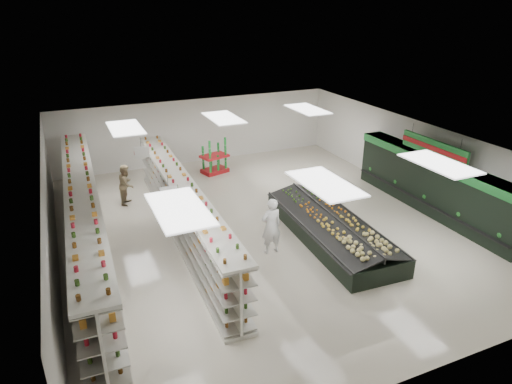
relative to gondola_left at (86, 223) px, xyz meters
name	(u,v)px	position (x,y,z in m)	size (l,w,h in m)	color
floor	(263,226)	(6.01, -0.63, -1.04)	(16.00, 16.00, 0.00)	beige
ceiling	(263,142)	(6.01, -0.63, 2.16)	(14.00, 16.00, 0.02)	white
wall_back	(197,131)	(6.01, 7.37, 0.56)	(14.00, 0.02, 3.20)	white
wall_front	(422,319)	(6.01, -8.63, 0.56)	(14.00, 0.02, 3.20)	white
wall_left	(50,221)	(-0.99, -0.63, 0.56)	(0.02, 16.00, 3.20)	white
wall_right	(417,160)	(13.01, -0.63, 0.56)	(0.02, 16.00, 3.20)	white
produce_wall_case	(434,182)	(12.54, -2.13, 0.20)	(0.93, 8.00, 2.20)	black
aisle_sign_near	(169,193)	(2.21, -2.63, 1.71)	(0.52, 0.06, 0.75)	white
aisle_sign_far	(142,152)	(2.21, 1.37, 1.71)	(0.52, 0.06, 0.75)	white
hortifruti_banner	(434,148)	(12.26, -2.13, 1.61)	(0.12, 3.20, 0.95)	#207B32
gondola_left	(86,223)	(0.00, 0.00, 0.00)	(1.35, 13.14, 2.27)	white
gondola_center	(183,211)	(3.17, -0.14, -0.11)	(1.20, 11.76, 2.04)	white
produce_island	(331,227)	(7.80, -2.42, -0.62)	(2.57, 6.35, 0.93)	black
soda_endcap	(214,157)	(6.22, 5.41, -0.28)	(1.41, 1.14, 1.57)	#A01217
shopper_main	(271,226)	(5.48, -2.46, -0.08)	(0.70, 0.46, 1.93)	silver
shopper_background	(126,184)	(1.81, 3.45, -0.22)	(0.80, 0.50, 1.65)	#95775C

